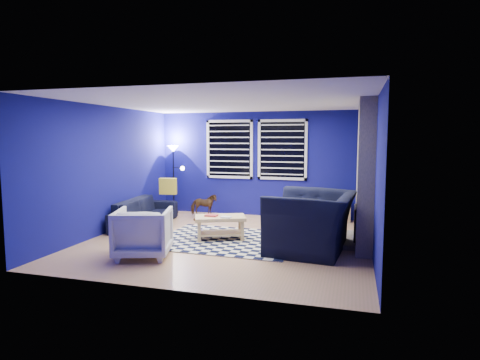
# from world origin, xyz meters

# --- Properties ---
(floor) EXTENTS (5.00, 5.00, 0.00)m
(floor) POSITION_xyz_m (0.00, 0.00, 0.00)
(floor) COLOR tan
(floor) RESTS_ON ground
(ceiling) EXTENTS (5.00, 5.00, 0.00)m
(ceiling) POSITION_xyz_m (0.00, 0.00, 2.50)
(ceiling) COLOR white
(ceiling) RESTS_ON wall_back
(wall_back) EXTENTS (5.00, 0.00, 5.00)m
(wall_back) POSITION_xyz_m (0.00, 2.50, 1.25)
(wall_back) COLOR navy
(wall_back) RESTS_ON floor
(wall_left) EXTENTS (0.00, 5.00, 5.00)m
(wall_left) POSITION_xyz_m (-2.50, 0.00, 1.25)
(wall_left) COLOR navy
(wall_left) RESTS_ON floor
(wall_right) EXTENTS (0.00, 5.00, 5.00)m
(wall_right) POSITION_xyz_m (2.50, 0.00, 1.25)
(wall_right) COLOR navy
(wall_right) RESTS_ON floor
(fireplace) EXTENTS (0.65, 2.00, 2.50)m
(fireplace) POSITION_xyz_m (2.36, 0.50, 1.20)
(fireplace) COLOR gray
(fireplace) RESTS_ON floor
(window_left) EXTENTS (1.17, 0.06, 1.42)m
(window_left) POSITION_xyz_m (-0.75, 2.46, 1.60)
(window_left) COLOR black
(window_left) RESTS_ON wall_back
(window_right) EXTENTS (1.17, 0.06, 1.42)m
(window_right) POSITION_xyz_m (0.55, 2.46, 1.60)
(window_right) COLOR black
(window_right) RESTS_ON wall_back
(tv) EXTENTS (0.07, 1.00, 0.58)m
(tv) POSITION_xyz_m (2.45, 2.00, 1.40)
(tv) COLOR black
(tv) RESTS_ON wall_right
(rug) EXTENTS (2.57, 2.09, 0.02)m
(rug) POSITION_xyz_m (-0.03, -0.01, 0.01)
(rug) COLOR black
(rug) RESTS_ON floor
(sofa) EXTENTS (2.04, 0.95, 0.58)m
(sofa) POSITION_xyz_m (-2.09, 0.70, 0.29)
(sofa) COLOR black
(sofa) RESTS_ON floor
(armchair_big) EXTENTS (1.63, 1.46, 0.98)m
(armchair_big) POSITION_xyz_m (1.53, -0.27, 0.49)
(armchair_big) COLOR black
(armchair_big) RESTS_ON floor
(armchair_bent) EXTENTS (1.04, 1.06, 0.77)m
(armchair_bent) POSITION_xyz_m (-0.99, -1.33, 0.39)
(armchair_bent) COLOR gray
(armchair_bent) RESTS_ON floor
(rocking_horse) EXTENTS (0.46, 0.67, 0.51)m
(rocking_horse) POSITION_xyz_m (-1.15, 1.74, 0.33)
(rocking_horse) COLOR #482417
(rocking_horse) RESTS_ON floor
(coffee_table) EXTENTS (1.05, 0.83, 0.46)m
(coffee_table) POSITION_xyz_m (-0.17, 0.02, 0.32)
(coffee_table) COLOR #D7BD79
(coffee_table) RESTS_ON rug
(cabinet) EXTENTS (0.75, 0.64, 0.62)m
(cabinet) POSITION_xyz_m (1.77, 2.25, 0.28)
(cabinet) COLOR #D7BD79
(cabinet) RESTS_ON floor
(floor_lamp) EXTENTS (0.46, 0.28, 1.69)m
(floor_lamp) POSITION_xyz_m (-2.13, 2.25, 1.38)
(floor_lamp) COLOR black
(floor_lamp) RESTS_ON floor
(throw_pillow) EXTENTS (0.41, 0.17, 0.38)m
(throw_pillow) POSITION_xyz_m (-1.94, 1.50, 0.76)
(throw_pillow) COLOR gold
(throw_pillow) RESTS_ON sofa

